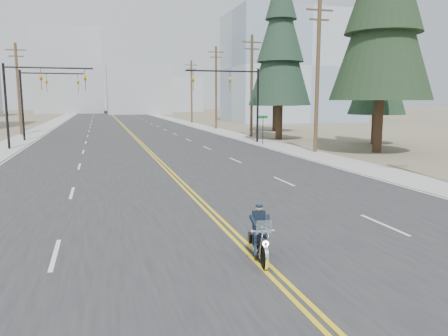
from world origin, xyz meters
name	(u,v)px	position (x,y,z in m)	size (l,w,h in m)	color
ground_plane	(296,298)	(0.00, 0.00, 0.00)	(400.00, 400.00, 0.00)	#776D56
road	(121,124)	(0.00, 70.00, 0.01)	(20.00, 200.00, 0.01)	#303033
sidewalk_left	(50,125)	(-11.50, 70.00, 0.01)	(3.00, 200.00, 0.01)	#A5A5A0
sidewalk_right	(186,123)	(11.50, 70.00, 0.01)	(3.00, 200.00, 0.01)	#A5A5A0
traffic_mast_left	(32,89)	(-8.98, 32.00, 4.94)	(7.10, 0.26, 7.00)	black
traffic_mast_right	(238,90)	(8.98, 32.00, 4.94)	(7.10, 0.26, 7.00)	black
traffic_mast_far	(40,92)	(-9.31, 40.00, 4.87)	(6.10, 0.26, 7.00)	black
street_sign	(263,125)	(10.80, 30.00, 1.80)	(0.90, 0.06, 2.62)	black
utility_pole_b	(318,74)	(12.50, 23.00, 5.98)	(2.20, 0.30, 11.50)	brown
utility_pole_c	(252,84)	(12.50, 38.00, 5.73)	(2.20, 0.30, 11.00)	brown
utility_pole_d	(216,86)	(12.50, 53.00, 5.98)	(2.20, 0.30, 11.50)	brown
utility_pole_e	(192,91)	(12.50, 70.00, 5.73)	(2.20, 0.30, 11.00)	brown
utility_pole_left	(18,88)	(-12.50, 48.00, 5.48)	(2.20, 0.30, 10.50)	brown
glass_building	(292,68)	(32.00, 70.00, 10.00)	(24.00, 16.00, 20.00)	#9EB5CC
haze_bldg_b	(138,90)	(8.00, 125.00, 7.00)	(18.00, 14.00, 14.00)	#ADB2B7
haze_bldg_c	(258,82)	(40.00, 110.00, 9.00)	(16.00, 12.00, 18.00)	#B7BCC6
haze_bldg_d	(69,71)	(-12.00, 140.00, 13.00)	(20.00, 15.00, 26.00)	#ADB2B7
haze_bldg_e	(180,95)	(25.00, 150.00, 6.00)	(14.00, 14.00, 12.00)	#B7BCC6
motorcyclist	(260,233)	(0.06, 2.24, 0.70)	(0.77, 1.79, 1.40)	black
conifer_mid	(379,57)	(20.84, 27.25, 7.88)	(5.15, 5.15, 13.73)	#382619
conifer_tall	(281,39)	(14.23, 34.29, 10.14)	(6.35, 6.35, 17.65)	#382619
conifer_far	(276,57)	(18.63, 45.89, 9.55)	(6.22, 6.22, 16.65)	#382619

